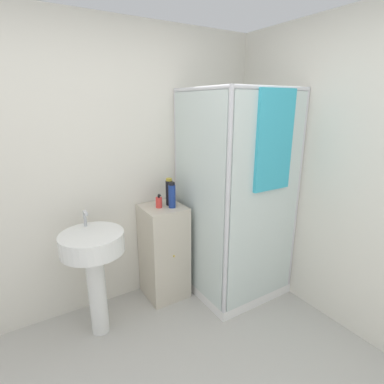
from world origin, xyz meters
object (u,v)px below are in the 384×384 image
shampoo_bottle_tall_black (169,192)px  soap_dispenser (159,202)px  sink (94,258)px  shampoo_bottle_blue (172,195)px

shampoo_bottle_tall_black → soap_dispenser: bearing=-171.7°
sink → shampoo_bottle_blue: bearing=8.4°
soap_dispenser → shampoo_bottle_blue: shampoo_bottle_blue is taller
shampoo_bottle_tall_black → shampoo_bottle_blue: shampoo_bottle_tall_black is taller
sink → soap_dispenser: size_ratio=7.99×
sink → shampoo_bottle_blue: size_ratio=4.32×
soap_dispenser → shampoo_bottle_tall_black: bearing=8.3°
soap_dispenser → shampoo_bottle_tall_black: shampoo_bottle_tall_black is taller
sink → shampoo_bottle_blue: 0.84m
sink → soap_dispenser: (0.65, 0.17, 0.29)m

